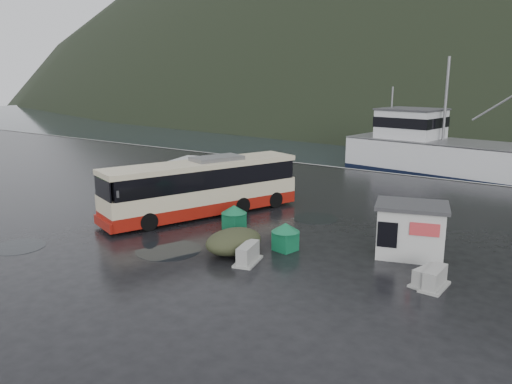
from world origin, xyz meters
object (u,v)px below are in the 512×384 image
Objects in this scene: ticket_kiosk at (409,256)px; coach_bus at (204,214)px; waste_bin_right at (234,230)px; jersey_barrier_b at (426,285)px; white_van at (182,203)px; dome_tent at (234,253)px; jersey_barrier_a at (248,263)px; jersey_barrier_c at (434,288)px; waste_bin_left at (285,250)px; fishing_trawler at (476,167)px.

coach_bus is at bearing 163.08° from ticket_kiosk.
waste_bin_right reaches higher than jersey_barrier_b.
dome_tent is at bearing -48.02° from white_van.
jersey_barrier_c is at bearing 14.90° from jersey_barrier_a.
fishing_trawler reaches higher than waste_bin_left.
fishing_trawler is (-2.68, 25.48, 0.00)m from ticket_kiosk.
fishing_trawler is at bearing 82.74° from dome_tent.
fishing_trawler is (2.58, 30.23, 0.00)m from jersey_barrier_a.
waste_bin_right is 8.69m from ticket_kiosk.
coach_bus is at bearing 142.70° from dome_tent.
jersey_barrier_b is 28.56m from fishing_trawler.
ticket_kiosk is at bearing 124.04° from jersey_barrier_c.
jersey_barrier_a is at bearing -165.10° from jersey_barrier_c.
white_van is 2.05× the size of ticket_kiosk.
ticket_kiosk reaches higher than jersey_barrier_a.
dome_tent is at bearing -18.02° from coach_bus.
ticket_kiosk is at bearing 19.75° from coach_bus.
dome_tent is (8.26, -5.34, 0.00)m from white_van.
waste_bin_right reaches higher than jersey_barrier_a.
waste_bin_right reaches higher than dome_tent.
fishing_trawler is at bearing 98.61° from jersey_barrier_b.
waste_bin_right is (6.14, -2.58, 0.00)m from white_van.
white_van is at bearing -108.56° from fishing_trawler.
jersey_barrier_a is (1.20, -0.58, 0.00)m from dome_tent.
coach_bus is 7.43m from waste_bin_left.
waste_bin_left is 5.42m from ticket_kiosk.
jersey_barrier_a is 1.05× the size of jersey_barrier_c.
fishing_trawler is at bearing 85.13° from jersey_barrier_a.
ticket_kiosk reaches higher than jersey_barrier_c.
jersey_barrier_b is at bearing -2.05° from waste_bin_left.
dome_tent is at bearing -164.48° from ticket_kiosk.
jersey_barrier_b is 0.92× the size of jersey_barrier_c.
white_van is at bearing 159.60° from waste_bin_left.
jersey_barrier_a is at bearing -163.74° from jersey_barrier_b.
jersey_barrier_a is 0.06× the size of fishing_trawler.
white_van is 10.58m from waste_bin_left.
coach_bus is 8.90× the size of waste_bin_right.
jersey_barrier_b is (1.59, -2.76, 0.00)m from ticket_kiosk.
white_van is at bearing 157.19° from waste_bin_right.
jersey_barrier_a is at bearing -25.62° from dome_tent.
waste_bin_left is 0.83× the size of jersey_barrier_c.
fishing_trawler reaches higher than jersey_barrier_a.
dome_tent is 1.33m from jersey_barrier_a.
dome_tent reaches higher than jersey_barrier_c.
dome_tent is at bearing -52.49° from waste_bin_right.
dome_tent reaches higher than jersey_barrier_a.
dome_tent is (-1.66, -1.65, 0.00)m from waste_bin_left.
waste_bin_left is 6.39m from jersey_barrier_b.
white_van is 4.72× the size of waste_bin_right.
waste_bin_right is 27.54m from fishing_trawler.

